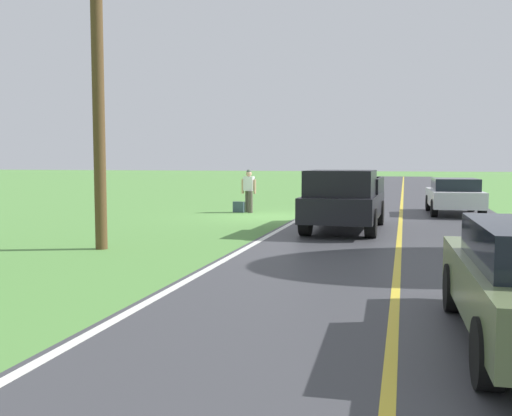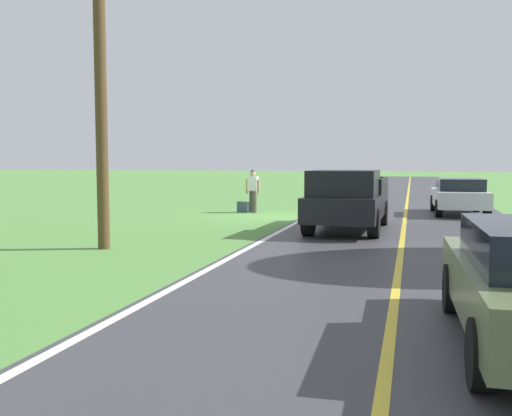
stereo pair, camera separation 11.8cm
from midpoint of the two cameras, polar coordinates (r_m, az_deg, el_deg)
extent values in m
plane|color=#568E42|center=(21.45, 1.53, -0.90)|extent=(200.00, 200.00, 0.00)
cube|color=#3D3D42|center=(20.91, 13.98, -1.17)|extent=(7.42, 120.00, 0.00)
cube|color=silver|center=(21.23, 4.41, -0.95)|extent=(0.16, 117.60, 0.00)
cube|color=gold|center=(20.91, 13.98, -1.17)|extent=(0.14, 117.60, 0.00)
cylinder|color=#4C473D|center=(23.14, -0.70, 0.60)|extent=(0.18, 0.18, 0.88)
cylinder|color=#4C473D|center=(23.44, -1.00, 0.66)|extent=(0.18, 0.18, 0.88)
cube|color=white|center=(23.25, -0.85, 2.42)|extent=(0.42, 0.29, 0.58)
sphere|color=tan|center=(23.24, -0.85, 3.42)|extent=(0.23, 0.23, 0.23)
sphere|color=#4C564C|center=(23.24, -0.86, 3.61)|extent=(0.20, 0.20, 0.20)
cube|color=#234C2D|center=(23.44, -0.68, 2.51)|extent=(0.34, 0.23, 0.44)
cylinder|color=tan|center=(23.15, -0.27, 2.14)|extent=(0.10, 0.10, 0.58)
cylinder|color=tan|center=(23.33, -1.47, 2.16)|extent=(0.10, 0.10, 0.58)
cube|color=#384C56|center=(23.41, -1.86, 0.10)|extent=(0.48, 0.24, 0.44)
cube|color=black|center=(17.67, 8.68, 0.30)|extent=(2.12, 5.44, 0.70)
cube|color=black|center=(16.46, 8.20, 2.46)|extent=(1.89, 2.20, 0.72)
cube|color=black|center=(16.45, 8.21, 2.71)|extent=(1.71, 1.33, 0.43)
cube|color=black|center=(18.63, 11.99, 2.24)|extent=(0.17, 3.03, 0.45)
cube|color=black|center=(18.84, 6.27, 2.35)|extent=(0.17, 3.03, 0.45)
cube|color=black|center=(20.21, 9.61, 2.46)|extent=(1.84, 0.14, 0.45)
cylinder|color=black|center=(15.88, 11.12, -1.49)|extent=(0.32, 0.81, 0.80)
cylinder|color=black|center=(16.12, 4.73, -1.33)|extent=(0.32, 0.81, 0.80)
cylinder|color=black|center=(19.16, 11.91, -0.46)|extent=(0.32, 0.81, 0.80)
cylinder|color=black|center=(19.36, 6.59, -0.34)|extent=(0.32, 0.81, 0.80)
cube|color=silver|center=(23.89, 18.89, 0.96)|extent=(1.99, 4.46, 0.62)
cube|color=black|center=(23.67, 18.98, 2.24)|extent=(1.70, 2.43, 0.46)
cylinder|color=black|center=(25.23, 16.62, 0.50)|extent=(0.26, 0.67, 0.66)
cylinder|color=black|center=(25.40, 20.43, 0.42)|extent=(0.26, 0.67, 0.66)
cylinder|color=black|center=(22.45, 17.11, -0.01)|extent=(0.26, 0.67, 0.66)
cylinder|color=black|center=(22.64, 21.37, -0.09)|extent=(0.26, 0.67, 0.66)
cylinder|color=black|center=(8.46, 18.63, -7.51)|extent=(0.26, 0.67, 0.66)
cylinder|color=black|center=(5.77, 21.42, -13.30)|extent=(0.26, 0.67, 0.66)
cylinder|color=brown|center=(14.18, -15.65, 13.05)|extent=(0.28, 0.28, 8.37)
camera|label=1|loc=(0.06, -90.35, -0.03)|focal=40.36mm
camera|label=2|loc=(0.06, 89.65, 0.03)|focal=40.36mm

